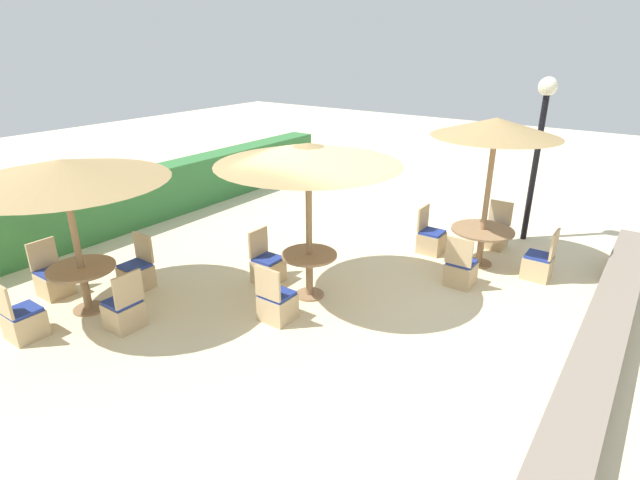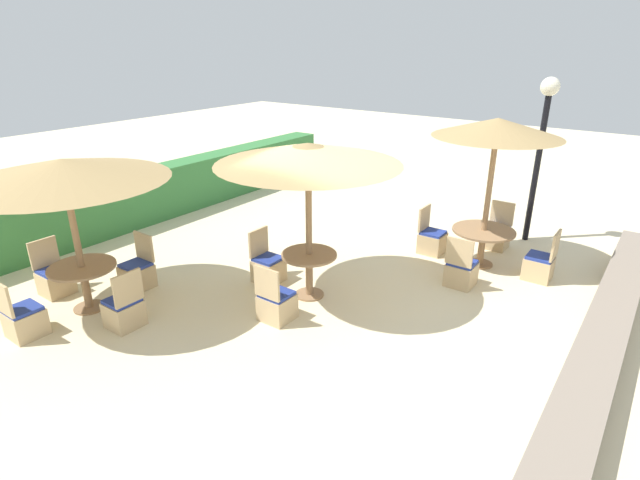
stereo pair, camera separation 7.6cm
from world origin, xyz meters
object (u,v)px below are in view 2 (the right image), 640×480
at_px(parasol_center, 308,154).
at_px(patio_chair_center_west, 276,304).
at_px(patio_chair_back_left_west, 24,320).
at_px(parasol_back_left, 63,170).
at_px(patio_chair_center_north, 268,267).
at_px(round_table_front_right, 483,237).
at_px(patio_chair_front_right_south, 540,265).
at_px(patio_chair_front_right_east, 496,235).
at_px(round_table_center, 309,265).
at_px(patio_chair_front_right_west, 461,271).
at_px(patio_chair_back_left_south, 124,311).
at_px(parasol_front_right, 497,129).
at_px(round_table_back_left, 84,276).
at_px(patio_chair_back_left_east, 138,273).
at_px(patio_chair_front_right_north, 432,240).
at_px(lamp_post, 543,128).
at_px(patio_chair_back_left_north, 55,279).

height_order(parasol_center, patio_chair_center_west, parasol_center).
bearing_deg(patio_chair_back_left_west, parasol_back_left, 90.05).
relative_size(patio_chair_back_left_west, patio_chair_center_north, 1.00).
relative_size(round_table_front_right, patio_chair_front_right_south, 1.22).
distance_m(parasol_center, patio_chair_center_north, 2.31).
height_order(patio_chair_front_right_east, round_table_center, patio_chair_front_right_east).
xyz_separation_m(patio_chair_front_right_west, patio_chair_center_west, (-2.73, 1.84, 0.00)).
height_order(patio_chair_back_left_south, patio_chair_front_right_east, same).
xyz_separation_m(parasol_front_right, patio_chair_front_right_east, (1.02, 0.03, -2.30)).
bearing_deg(parasol_center, round_table_back_left, 133.05).
relative_size(patio_chair_back_left_east, patio_chair_front_right_south, 1.00).
xyz_separation_m(parasol_back_left, round_table_center, (2.40, -2.57, -1.69)).
bearing_deg(patio_chair_front_right_south, patio_chair_front_right_north, 90.34).
bearing_deg(patio_chair_back_left_east, lamp_post, -127.76).
xyz_separation_m(patio_chair_back_left_west, patio_chair_back_left_north, (0.94, 0.92, 0.00)).
height_order(round_table_back_left, patio_chair_front_right_south, patio_chair_front_right_south).
distance_m(lamp_post, patio_chair_front_right_south, 2.86).
bearing_deg(patio_chair_back_left_east, round_table_center, -150.03).
distance_m(parasol_back_left, round_table_back_left, 1.67).
relative_size(patio_chair_back_left_east, round_table_front_right, 0.82).
bearing_deg(patio_chair_front_right_south, patio_chair_center_west, 142.82).
bearing_deg(patio_chair_back_left_west, lamp_post, 59.30).
bearing_deg(patio_chair_center_west, patio_chair_center_north, 136.99).
xyz_separation_m(patio_chair_front_right_west, patio_chair_front_right_south, (1.06, -1.04, 0.00)).
relative_size(patio_chair_front_right_south, patio_chair_center_west, 1.00).
bearing_deg(lamp_post, patio_chair_front_right_north, 143.79).
bearing_deg(round_table_back_left, patio_chair_center_north, -34.33).
relative_size(patio_chair_back_left_south, round_table_front_right, 0.82).
height_order(parasol_back_left, parasol_front_right, parasol_front_right).
distance_m(patio_chair_back_left_south, parasol_front_right, 6.72).
bearing_deg(parasol_center, patio_chair_center_west, -176.33).
distance_m(round_table_front_right, patio_chair_front_right_east, 1.06).
xyz_separation_m(parasol_front_right, round_table_front_right, (0.00, 0.00, -1.99)).
distance_m(patio_chair_front_right_east, round_table_center, 4.32).
xyz_separation_m(patio_chair_front_right_south, round_table_center, (-2.89, 2.93, 0.30)).
bearing_deg(patio_chair_front_right_west, parasol_center, -136.07).
bearing_deg(parasol_front_right, patio_chair_front_right_south, -89.33).
relative_size(parasol_front_right, round_table_front_right, 2.40).
relative_size(patio_chair_front_right_west, patio_chair_front_right_south, 1.00).
relative_size(lamp_post, patio_chair_center_north, 3.57).
distance_m(parasol_back_left, patio_chair_back_left_north, 2.19).
distance_m(round_table_back_left, round_table_front_right, 6.90).
distance_m(lamp_post, patio_chair_front_right_east, 2.28).
xyz_separation_m(parasol_back_left, patio_chair_front_right_east, (6.29, -4.42, -1.98)).
distance_m(patio_chair_back_left_east, patio_chair_front_right_north, 5.55).
distance_m(parasol_back_left, round_table_front_right, 7.11).
xyz_separation_m(patio_chair_front_right_south, parasol_center, (-2.89, 2.93, 2.12)).
height_order(patio_chair_back_left_south, patio_chair_back_left_north, same).
height_order(patio_chair_front_right_south, round_table_center, patio_chair_front_right_south).
bearing_deg(patio_chair_front_right_east, patio_chair_center_north, 54.45).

